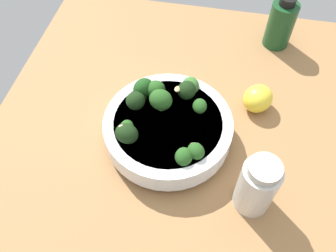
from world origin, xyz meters
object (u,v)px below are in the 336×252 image
(bowl_of_broccoli, at_px, (167,125))
(lemon_wedge, at_px, (258,99))
(bottle_short, at_px, (257,186))
(bottle_tall, at_px, (281,24))

(bowl_of_broccoli, height_order, lemon_wedge, bowl_of_broccoli)
(lemon_wedge, bearing_deg, bowl_of_broccoli, -56.75)
(lemon_wedge, height_order, bottle_short, bottle_short)
(bottle_short, bearing_deg, lemon_wedge, -179.35)
(bowl_of_broccoli, xyz_separation_m, bottle_tall, (-0.30, 0.19, 0.02))
(lemon_wedge, height_order, bottle_tall, bottle_tall)
(bowl_of_broccoli, relative_size, bottle_short, 1.96)
(bottle_tall, bearing_deg, lemon_wedge, -9.81)
(bottle_short, bearing_deg, bowl_of_broccoli, -121.51)
(bowl_of_broccoli, bearing_deg, lemon_wedge, 123.25)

